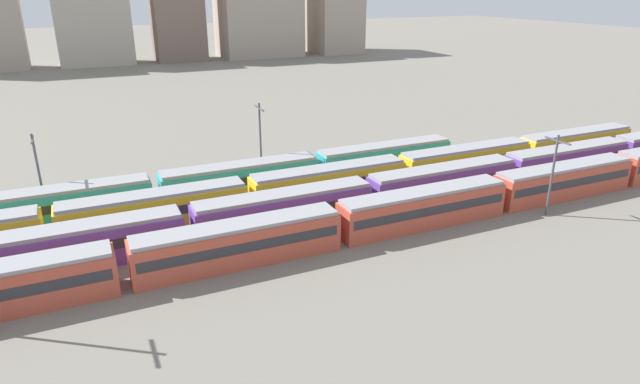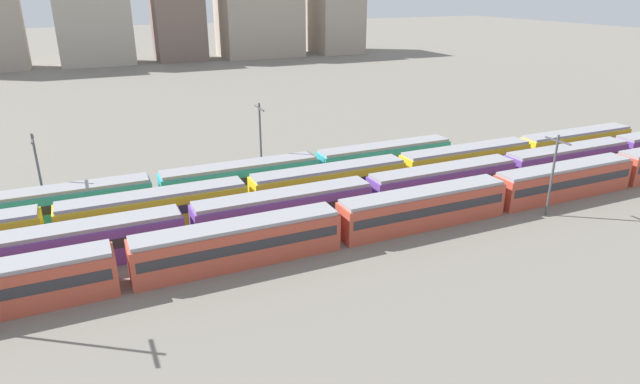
% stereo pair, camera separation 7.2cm
% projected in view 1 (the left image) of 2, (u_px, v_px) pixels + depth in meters
% --- Properties ---
extents(train_track_0, '(112.50, 3.06, 3.75)m').
position_uv_depth(train_track_0, '(498.00, 193.00, 57.02)').
color(train_track_0, '#BC4C38').
rests_on(train_track_0, ground_plane).
extents(train_track_1, '(112.50, 3.06, 3.75)m').
position_uv_depth(train_track_1, '(369.00, 195.00, 56.50)').
color(train_track_1, '#6B429E').
rests_on(train_track_1, ground_plane).
extents(train_track_2, '(93.60, 3.06, 3.75)m').
position_uv_depth(train_track_2, '(329.00, 182.00, 60.10)').
color(train_track_2, yellow).
rests_on(train_track_2, ground_plane).
extents(train_track_3, '(74.70, 3.06, 3.75)m').
position_uv_depth(train_track_3, '(156.00, 191.00, 57.51)').
color(train_track_3, teal).
rests_on(train_track_3, ground_plane).
extents(catenary_pole_1, '(0.24, 3.20, 8.67)m').
position_uv_depth(catenary_pole_1, '(38.00, 170.00, 54.94)').
color(catenary_pole_1, '#4C4C51').
rests_on(catenary_pole_1, ground_plane).
extents(catenary_pole_2, '(0.24, 3.20, 8.62)m').
position_uv_depth(catenary_pole_2, '(553.00, 171.00, 54.70)').
color(catenary_pole_2, '#4C4C51').
rests_on(catenary_pole_2, ground_plane).
extents(catenary_pole_3, '(0.24, 3.20, 9.67)m').
position_uv_depth(catenary_pole_3, '(260.00, 139.00, 64.10)').
color(catenary_pole_3, '#4C4C51').
rests_on(catenary_pole_3, ground_plane).
extents(distant_building_2, '(20.67, 12.87, 28.53)m').
position_uv_depth(distant_building_2, '(92.00, 15.00, 156.77)').
color(distant_building_2, '#B2A899').
rests_on(distant_building_2, ground_plane).
extents(distant_building_3, '(15.00, 12.80, 28.63)m').
position_uv_depth(distant_building_3, '(177.00, 13.00, 166.27)').
color(distant_building_3, '#7A665B').
rests_on(distant_building_3, ground_plane).
extents(distant_building_4, '(25.70, 18.29, 28.27)m').
position_uv_depth(distant_building_4, '(258.00, 12.00, 176.51)').
color(distant_building_4, '#A89989').
rests_on(distant_building_4, ground_plane).
extents(distant_building_5, '(15.35, 20.63, 25.00)m').
position_uv_depth(distant_building_5, '(332.00, 15.00, 187.60)').
color(distant_building_5, '#A89989').
rests_on(distant_building_5, ground_plane).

